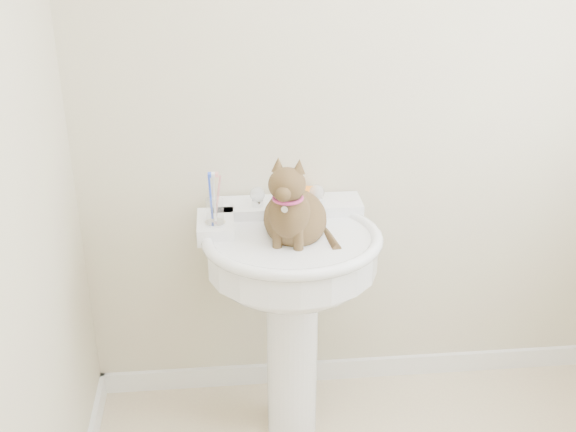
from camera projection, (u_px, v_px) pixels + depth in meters
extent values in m
cube|color=white|center=(361.00, 368.00, 3.10)|extent=(2.20, 0.02, 0.09)
cylinder|color=white|center=(292.00, 357.00, 2.69)|extent=(0.19, 0.19, 0.67)
cylinder|color=white|center=(292.00, 254.00, 2.50)|extent=(0.59, 0.59, 0.13)
ellipsoid|color=white|center=(292.00, 270.00, 2.53)|extent=(0.54, 0.47, 0.21)
torus|color=white|center=(292.00, 239.00, 2.48)|extent=(0.63, 0.63, 0.04)
cube|color=white|center=(287.00, 209.00, 2.66)|extent=(0.55, 0.15, 0.06)
cube|color=white|center=(216.00, 227.00, 2.53)|extent=(0.13, 0.20, 0.06)
cylinder|color=silver|center=(288.00, 200.00, 2.60)|extent=(0.05, 0.05, 0.05)
cylinder|color=silver|center=(289.00, 198.00, 2.54)|extent=(0.04, 0.04, 0.14)
sphere|color=white|center=(257.00, 194.00, 2.60)|extent=(0.06, 0.06, 0.06)
sphere|color=white|center=(317.00, 192.00, 2.62)|extent=(0.06, 0.06, 0.06)
cube|color=orange|center=(303.00, 192.00, 2.69)|extent=(0.09, 0.06, 0.03)
cylinder|color=silver|center=(215.00, 223.00, 2.48)|extent=(0.07, 0.07, 0.01)
cylinder|color=white|center=(215.00, 211.00, 2.46)|extent=(0.06, 0.06, 0.09)
cylinder|color=blue|center=(211.00, 198.00, 2.43)|extent=(0.01, 0.01, 0.17)
cylinder|color=white|center=(214.00, 197.00, 2.44)|extent=(0.01, 0.01, 0.17)
cylinder|color=pink|center=(218.00, 197.00, 2.44)|extent=(0.01, 0.01, 0.17)
ellipsoid|color=brown|center=(293.00, 219.00, 2.47)|extent=(0.22, 0.25, 0.20)
ellipsoid|color=brown|center=(296.00, 213.00, 2.37)|extent=(0.14, 0.13, 0.18)
ellipsoid|color=brown|center=(297.00, 185.00, 2.29)|extent=(0.12, 0.11, 0.11)
cone|color=brown|center=(286.00, 166.00, 2.28)|extent=(0.04, 0.04, 0.05)
cone|color=brown|center=(307.00, 165.00, 2.29)|extent=(0.04, 0.04, 0.05)
cylinder|color=brown|center=(325.00, 232.00, 2.53)|extent=(0.03, 0.03, 0.23)
torus|color=#972255|center=(297.00, 198.00, 2.32)|extent=(0.10, 0.10, 0.01)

